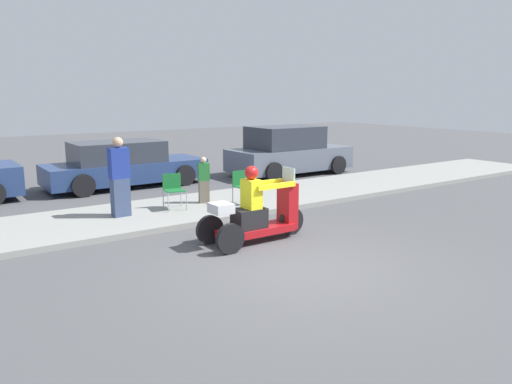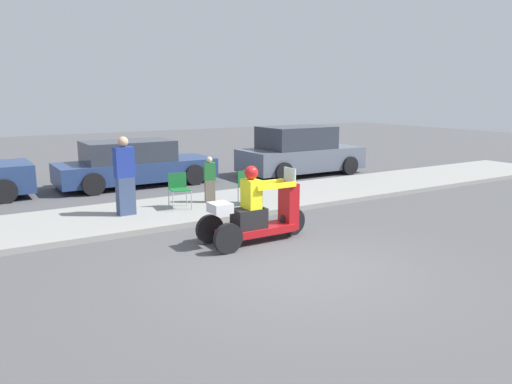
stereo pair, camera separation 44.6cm
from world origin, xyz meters
The scene contains 9 objects.
ground_plane centered at (0.00, 0.00, 0.00)m, with size 60.00×60.00×0.00m, color #4C4C4F.
sidewalk_strip centered at (0.00, 4.60, 0.06)m, with size 28.00×2.80×0.12m.
motorcycle_trike centered at (0.26, 1.62, 0.53)m, with size 2.22×0.83×1.48m.
spectator_near_curb centered at (-1.35, 4.59, 0.97)m, with size 0.43×0.27×1.76m.
spectator_far_back centered at (0.83, 4.76, 0.67)m, with size 0.31×0.23×1.15m.
folding_chair_curbside centered at (-0.06, 4.62, 0.62)m, with size 0.53×0.53×0.82m.
folding_chair_set_back centered at (1.55, 4.09, 0.62)m, with size 0.47×0.47×0.82m.
parked_car_lot_center centered at (0.18, 8.64, 0.66)m, with size 4.76×1.97×1.39m.
parked_car_lot_far centered at (5.78, 7.66, 0.78)m, with size 4.34×2.10×1.68m.
Camera 1 is at (-5.01, -6.00, 2.81)m, focal length 35.00 mm.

